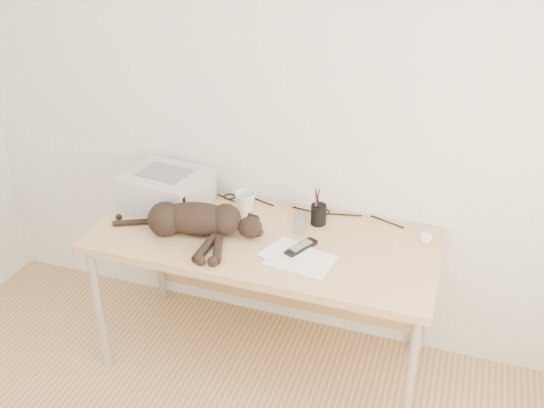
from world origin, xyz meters
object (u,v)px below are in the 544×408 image
at_px(cat, 193,221).
at_px(mouse, 426,235).
at_px(desk, 270,252).
at_px(mug, 245,202).
at_px(pen_cup, 318,214).
at_px(printer, 166,189).

relative_size(cat, mouse, 7.03).
bearing_deg(desk, mug, 144.25).
bearing_deg(mug, pen_cup, -1.35).
xyz_separation_m(desk, mug, (-0.17, 0.12, 0.18)).
distance_m(desk, mouse, 0.74).
relative_size(desk, printer, 3.75).
xyz_separation_m(cat, pen_cup, (0.53, 0.28, -0.02)).
bearing_deg(cat, printer, 126.92).
relative_size(cat, mug, 7.06).
distance_m(pen_cup, mouse, 0.51).
distance_m(cat, pen_cup, 0.60).
height_order(printer, cat, printer).
bearing_deg(desk, mouse, 11.92).
xyz_separation_m(mug, pen_cup, (0.38, -0.01, 0.00)).
bearing_deg(pen_cup, mug, 178.65).
height_order(cat, mug, cat).
bearing_deg(mug, printer, -169.87).
bearing_deg(mouse, desk, -169.45).
height_order(desk, cat, cat).
relative_size(cat, pen_cup, 3.87).
distance_m(mug, pen_cup, 0.38).
relative_size(desk, pen_cup, 8.41).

